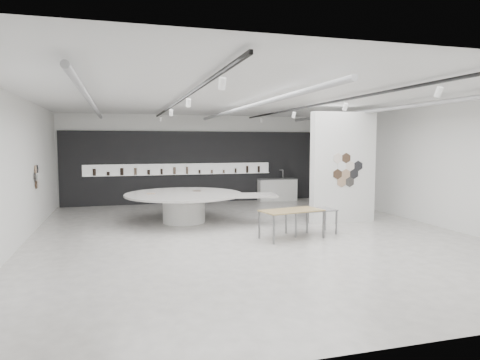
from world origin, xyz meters
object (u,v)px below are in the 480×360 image
object	(u,v)px
display_island	(186,203)
kitchen_counter	(277,189)
sample_table_wood	(292,212)
partition_column	(343,168)
sample_table_stone	(311,212)

from	to	relation	value
display_island	kitchen_counter	size ratio (longest dim) A/B	2.86
display_island	sample_table_wood	xyz separation A→B (m)	(2.40, -3.12, 0.10)
partition_column	sample_table_stone	distance (m)	2.57
display_island	sample_table_wood	world-z (taller)	display_island
sample_table_wood	kitchen_counter	xyz separation A→B (m)	(2.38, 7.36, -0.23)
partition_column	sample_table_wood	distance (m)	3.32
sample_table_stone	kitchen_counter	distance (m)	7.17
sample_table_wood	kitchen_counter	world-z (taller)	kitchen_counter
partition_column	display_island	xyz separation A→B (m)	(-4.96, 1.31, -1.17)
sample_table_wood	display_island	bearing A→B (deg)	127.59
kitchen_counter	sample_table_stone	bearing A→B (deg)	-98.94
display_island	sample_table_stone	bearing A→B (deg)	-30.57
kitchen_counter	sample_table_wood	bearing A→B (deg)	-103.83
sample_table_wood	kitchen_counter	bearing A→B (deg)	72.08
display_island	sample_table_stone	xyz separation A→B (m)	(3.17, -2.74, 0.01)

